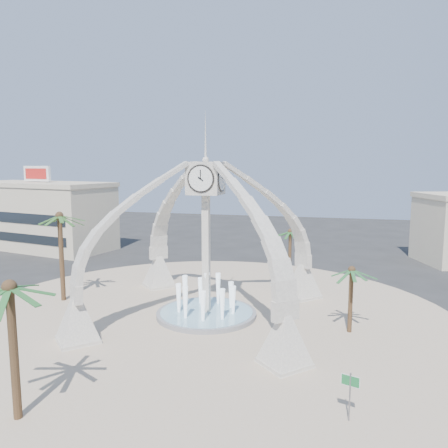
% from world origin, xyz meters
% --- Properties ---
extents(ground, '(140.00, 140.00, 0.00)m').
position_xyz_m(ground, '(0.00, 0.00, 0.00)').
color(ground, '#282828').
rests_on(ground, ground).
extents(plaza, '(40.00, 40.00, 0.06)m').
position_xyz_m(plaza, '(0.00, 0.00, 0.03)').
color(plaza, tan).
rests_on(plaza, ground).
extents(clock_tower, '(17.94, 17.94, 16.30)m').
position_xyz_m(clock_tower, '(-0.00, -0.00, 6.49)').
color(clock_tower, silver).
rests_on(clock_tower, ground).
extents(fountain, '(8.00, 8.00, 3.62)m').
position_xyz_m(fountain, '(0.00, 0.00, 0.29)').
color(fountain, gray).
rests_on(fountain, ground).
extents(building_nw, '(23.75, 13.73, 11.90)m').
position_xyz_m(building_nw, '(-32.00, 22.00, 4.83)').
color(building_nw, beige).
rests_on(building_nw, ground).
extents(palm_east, '(3.83, 3.83, 5.30)m').
position_xyz_m(palm_east, '(11.02, -0.65, 4.61)').
color(palm_east, brown).
rests_on(palm_east, ground).
extents(palm_west, '(5.31, 5.31, 8.49)m').
position_xyz_m(palm_west, '(-13.59, 0.73, 7.53)').
color(palm_west, brown).
rests_on(palm_west, ground).
extents(palm_north, '(4.03, 4.03, 6.02)m').
position_xyz_m(palm_north, '(5.38, 11.62, 5.29)').
color(palm_north, brown).
rests_on(palm_north, ground).
extents(palm_south, '(5.54, 5.54, 7.33)m').
position_xyz_m(palm_south, '(-4.63, -15.90, 6.41)').
color(palm_south, brown).
rests_on(palm_south, ground).
extents(street_sign, '(0.86, 0.31, 2.45)m').
position_xyz_m(street_sign, '(10.72, -12.17, 1.75)').
color(street_sign, slate).
rests_on(street_sign, ground).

